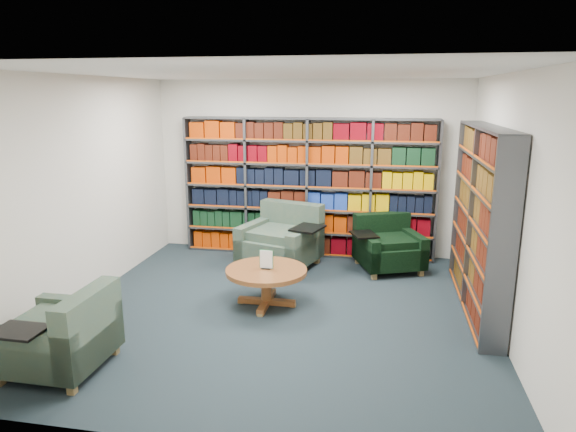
% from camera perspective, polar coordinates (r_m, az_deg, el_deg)
% --- Properties ---
extents(room_shell, '(5.02, 5.02, 2.82)m').
position_cam_1_polar(room_shell, '(5.91, -1.06, 1.97)').
color(room_shell, black).
rests_on(room_shell, ground).
extents(bookshelf_back, '(4.00, 0.28, 2.20)m').
position_cam_1_polar(bookshelf_back, '(8.24, 2.22, 3.10)').
color(bookshelf_back, '#47494F').
rests_on(bookshelf_back, ground).
extents(bookshelf_right, '(0.28, 2.50, 2.20)m').
position_cam_1_polar(bookshelf_right, '(6.55, 20.56, -0.46)').
color(bookshelf_right, '#47494F').
rests_on(bookshelf_right, ground).
extents(chair_teal_left, '(1.35, 1.28, 0.93)m').
position_cam_1_polar(chair_teal_left, '(7.85, -0.53, -2.83)').
color(chair_teal_left, '#08303B').
rests_on(chair_teal_left, ground).
extents(chair_green_right, '(1.17, 1.13, 0.79)m').
position_cam_1_polar(chair_green_right, '(7.88, 10.91, -3.43)').
color(chair_green_right, black).
rests_on(chair_green_right, ground).
extents(chair_teal_front, '(0.89, 1.04, 0.81)m').
position_cam_1_polar(chair_teal_front, '(5.41, -23.48, -12.35)').
color(chair_teal_front, '#08303B').
rests_on(chair_teal_front, ground).
extents(coffee_table, '(1.01, 1.01, 0.71)m').
position_cam_1_polar(coffee_table, '(6.39, -2.41, -6.70)').
color(coffee_table, brown).
rests_on(coffee_table, ground).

